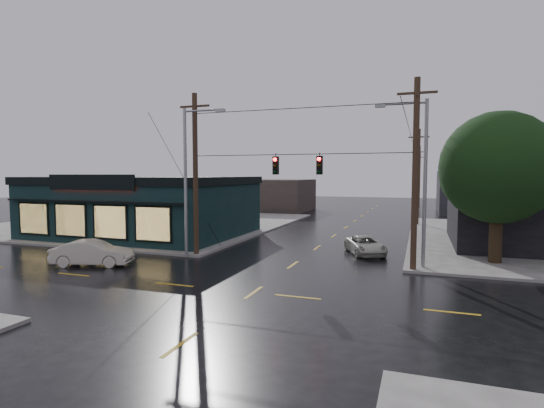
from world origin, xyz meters
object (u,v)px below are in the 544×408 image
(utility_pole_nw, at_px, (197,256))
(utility_pole_ne, at_px, (413,272))
(suv_silver, at_px, (365,245))
(corner_tree, at_px, (498,168))
(sedan_cream, at_px, (92,253))

(utility_pole_nw, relative_size, utility_pole_ne, 1.00)
(utility_pole_ne, relative_size, suv_silver, 2.45)
(corner_tree, bearing_deg, sedan_cream, -160.24)
(corner_tree, height_order, suv_silver, corner_tree)
(corner_tree, relative_size, utility_pole_nw, 0.84)
(corner_tree, relative_size, sedan_cream, 1.97)
(utility_pole_ne, distance_m, sedan_cream, 17.75)
(corner_tree, height_order, utility_pole_nw, corner_tree)
(corner_tree, relative_size, suv_silver, 2.07)
(utility_pole_ne, bearing_deg, suv_silver, 125.53)
(corner_tree, xyz_separation_m, utility_pole_nw, (-17.37, -3.32, -5.52))
(utility_pole_nw, height_order, suv_silver, utility_pole_nw)
(utility_pole_nw, bearing_deg, sedan_cream, -133.40)
(corner_tree, xyz_separation_m, utility_pole_ne, (-4.37, -3.32, -5.52))
(utility_pole_nw, bearing_deg, corner_tree, 10.83)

